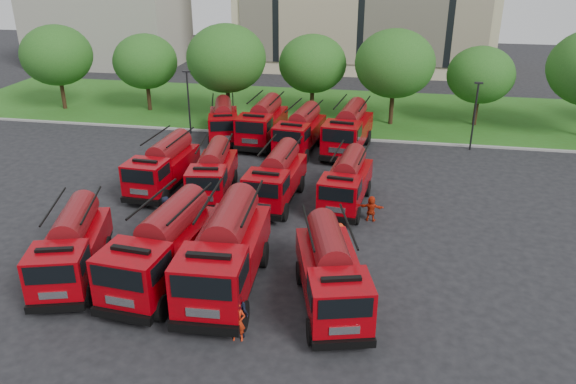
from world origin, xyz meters
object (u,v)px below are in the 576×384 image
(fire_truck_2, at_px, (226,251))
(firefighter_5, at_px, (370,220))
(fire_truck_4, at_px, (163,165))
(firefighter_0, at_px, (238,339))
(fire_truck_10, at_px, (300,131))
(firefighter_3, at_px, (338,253))
(firefighter_4, at_px, (168,223))
(fire_truck_1, at_px, (163,247))
(fire_truck_3, at_px, (331,272))
(fire_truck_6, at_px, (276,177))
(fire_truck_11, at_px, (348,129))
(firefighter_2, at_px, (333,301))
(firefighter_1, at_px, (238,336))
(fire_truck_9, at_px, (263,122))
(fire_truck_5, at_px, (213,172))
(fire_truck_7, at_px, (346,182))
(fire_truck_0, at_px, (72,247))
(fire_truck_8, at_px, (224,121))

(fire_truck_2, xyz_separation_m, firefighter_5, (6.00, 7.84, -1.82))
(fire_truck_4, height_order, firefighter_0, fire_truck_4)
(fire_truck_10, relative_size, firefighter_3, 4.28)
(firefighter_4, bearing_deg, fire_truck_1, 138.69)
(fire_truck_3, height_order, firefighter_5, fire_truck_3)
(firefighter_4, bearing_deg, fire_truck_6, -115.23)
(fire_truck_11, xyz_separation_m, firefighter_2, (1.05, -19.49, -1.68))
(fire_truck_4, relative_size, firefighter_1, 3.46)
(fire_truck_9, height_order, firefighter_3, fire_truck_9)
(fire_truck_4, distance_m, firefighter_1, 15.85)
(fire_truck_1, bearing_deg, fire_truck_3, 1.65)
(fire_truck_2, relative_size, fire_truck_9, 1.13)
(fire_truck_6, relative_size, firefighter_2, 4.25)
(firefighter_4, bearing_deg, fire_truck_5, -79.54)
(fire_truck_5, distance_m, firefighter_3, 10.24)
(fire_truck_3, relative_size, firefighter_0, 4.26)
(fire_truck_7, relative_size, firefighter_3, 4.02)
(fire_truck_9, distance_m, firefighter_1, 23.83)
(fire_truck_7, xyz_separation_m, fire_truck_9, (-7.36, 10.39, 0.15))
(fire_truck_0, height_order, firefighter_4, fire_truck_0)
(fire_truck_1, distance_m, fire_truck_7, 12.18)
(fire_truck_3, distance_m, fire_truck_8, 23.50)
(fire_truck_2, bearing_deg, firefighter_2, -6.37)
(fire_truck_6, bearing_deg, firefighter_4, -139.45)
(fire_truck_1, height_order, firefighter_3, fire_truck_1)
(fire_truck_3, height_order, firefighter_0, fire_truck_3)
(fire_truck_9, relative_size, firefighter_1, 3.62)
(fire_truck_6, xyz_separation_m, fire_truck_10, (-0.06, 9.18, 0.01))
(fire_truck_7, height_order, firefighter_3, fire_truck_7)
(fire_truck_11, bearing_deg, fire_truck_1, -102.34)
(fire_truck_9, xyz_separation_m, fire_truck_10, (3.18, -1.44, -0.06))
(fire_truck_0, bearing_deg, fire_truck_7, 24.84)
(fire_truck_2, distance_m, firefighter_0, 4.20)
(fire_truck_9, height_order, fire_truck_10, fire_truck_9)
(fire_truck_9, bearing_deg, fire_truck_8, 177.90)
(fire_truck_11, bearing_deg, fire_truck_3, -80.48)
(fire_truck_8, relative_size, firefighter_1, 3.37)
(firefighter_4, bearing_deg, firefighter_2, 177.33)
(fire_truck_1, height_order, fire_truck_7, fire_truck_1)
(firefighter_1, bearing_deg, fire_truck_9, 112.67)
(firefighter_1, bearing_deg, fire_truck_6, 107.00)
(fire_truck_9, bearing_deg, fire_truck_10, -21.40)
(fire_truck_0, bearing_deg, fire_truck_5, 54.94)
(fire_truck_9, bearing_deg, fire_truck_3, -66.83)
(firefighter_4, distance_m, firefighter_5, 11.27)
(firefighter_3, height_order, firefighter_4, firefighter_3)
(fire_truck_3, height_order, fire_truck_7, fire_truck_3)
(fire_truck_0, bearing_deg, fire_truck_6, 36.69)
(fire_truck_6, bearing_deg, fire_truck_4, 178.64)
(firefighter_2, bearing_deg, firefighter_1, 131.68)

